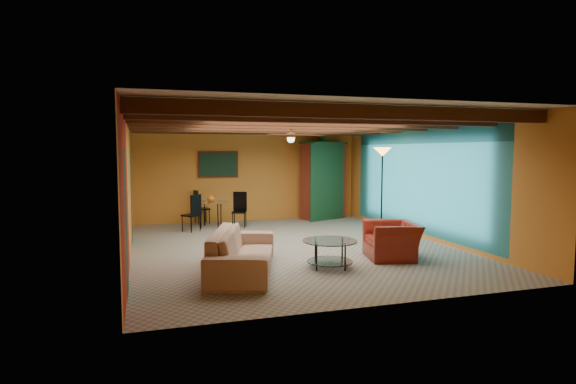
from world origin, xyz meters
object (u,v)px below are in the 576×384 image
object	(u,v)px
sofa	(243,251)
coffee_table	(330,254)
armchair	(392,240)
dining_table	(211,210)
potted_plant	(323,136)
vase	(211,188)
armoire	(323,182)
floor_lamp	(382,190)

from	to	relation	value
sofa	coffee_table	size ratio (longest dim) A/B	2.54
armchair	dining_table	world-z (taller)	dining_table
armchair	potted_plant	world-z (taller)	potted_plant
armchair	vase	xyz separation A→B (m)	(-2.75, 4.66, 0.71)
armoire	vase	bearing A→B (deg)	168.70
sofa	coffee_table	xyz separation A→B (m)	(1.52, -0.12, -0.11)
armchair	floor_lamp	size ratio (longest dim) A/B	0.49
armchair	armoire	size ratio (longest dim) A/B	0.47
dining_table	vase	bearing A→B (deg)	0.00
sofa	coffee_table	distance (m)	1.53
dining_table	floor_lamp	xyz separation A→B (m)	(3.90, -2.14, 0.59)
armchair	potted_plant	size ratio (longest dim) A/B	2.08
coffee_table	armchair	bearing A→B (deg)	12.39
dining_table	potted_plant	bearing A→B (deg)	10.48
sofa	armchair	xyz separation A→B (m)	(2.92, 0.18, -0.01)
sofa	floor_lamp	xyz separation A→B (m)	(4.06, 2.71, 0.71)
armchair	coffee_table	size ratio (longest dim) A/B	1.09
sofa	potted_plant	xyz separation A→B (m)	(3.61, 5.48, 2.13)
coffee_table	potted_plant	world-z (taller)	potted_plant
armchair	vase	world-z (taller)	vase
coffee_table	potted_plant	xyz separation A→B (m)	(2.09, 5.61, 2.24)
armchair	floor_lamp	world-z (taller)	floor_lamp
coffee_table	vase	distance (m)	5.21
floor_lamp	vase	size ratio (longest dim) A/B	10.53
armoire	vase	distance (m)	3.51
dining_table	floor_lamp	bearing A→B (deg)	-28.70
potted_plant	vase	size ratio (longest dim) A/B	2.50
coffee_table	armoire	bearing A→B (deg)	69.51
sofa	dining_table	distance (m)	4.85
vase	coffee_table	bearing A→B (deg)	-74.72
floor_lamp	armoire	bearing A→B (deg)	99.21
coffee_table	potted_plant	size ratio (longest dim) A/B	1.90
coffee_table	floor_lamp	world-z (taller)	floor_lamp
potted_plant	coffee_table	bearing A→B (deg)	-110.49
armchair	coffee_table	world-z (taller)	armchair
armoire	floor_lamp	size ratio (longest dim) A/B	1.05
potted_plant	vase	xyz separation A→B (m)	(-3.45, -0.64, -1.43)
coffee_table	dining_table	size ratio (longest dim) A/B	0.53
coffee_table	vase	xyz separation A→B (m)	(-1.36, 4.97, 0.81)
armoire	potted_plant	size ratio (longest dim) A/B	4.42
floor_lamp	potted_plant	world-z (taller)	potted_plant
dining_table	potted_plant	size ratio (longest dim) A/B	3.62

